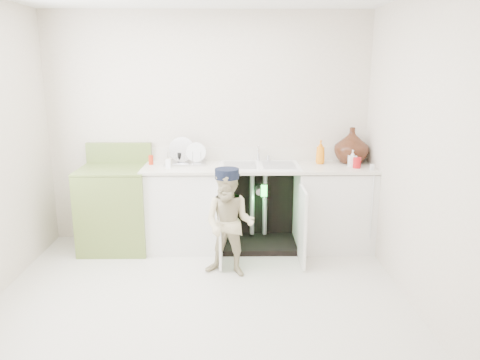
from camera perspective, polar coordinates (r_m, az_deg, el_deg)
ground at (r=4.11m, az=-4.76°, el=-14.25°), size 3.50×3.50×0.00m
room_shell at (r=3.69m, az=-5.15°, el=3.13°), size 6.00×5.50×1.26m
counter_run at (r=5.05m, az=2.88°, el=-2.81°), size 2.44×1.02×1.28m
avocado_stove at (r=5.18m, az=-14.88°, el=-3.20°), size 0.71×0.65×1.11m
repair_worker at (r=4.34m, az=-1.30°, el=-5.24°), size 0.67×0.63×1.02m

